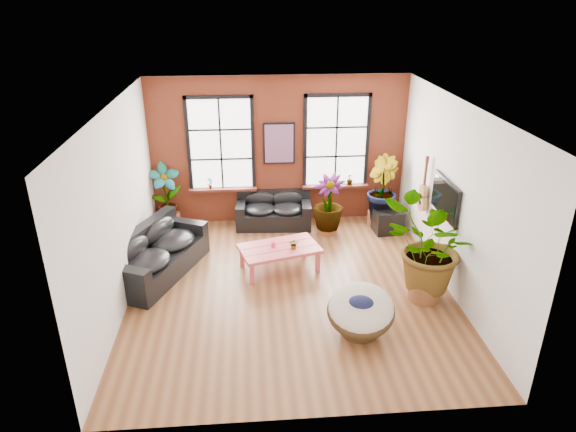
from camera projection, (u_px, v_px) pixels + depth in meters
name	position (u px, v px, depth m)	size (l,w,h in m)	color
room	(290.00, 201.00, 9.24)	(6.04, 6.54, 3.54)	brown
sofa_back	(274.00, 211.00, 12.32)	(1.81, 0.96, 0.81)	black
sofa_left	(155.00, 254.00, 10.17)	(1.88, 2.59, 0.95)	black
coffee_table	(279.00, 250.00, 10.32)	(1.74, 1.29, 0.60)	#D54C56
papasan_chair	(361.00, 311.00, 8.40)	(1.37, 1.38, 0.83)	#412C17
poster	(279.00, 143.00, 11.92)	(0.74, 0.06, 0.98)	black
tv_wall_unit	(438.00, 197.00, 9.95)	(0.13, 1.86, 1.20)	black
media_box	(388.00, 221.00, 11.99)	(0.68, 0.58, 0.53)	black
pot_back_left	(170.00, 221.00, 12.22)	(0.52, 0.52, 0.37)	brown
pot_back_right	(377.00, 218.00, 12.40)	(0.62, 0.62, 0.34)	brown
pot_right_wall	(424.00, 289.00, 9.41)	(0.74, 0.74, 0.42)	brown
pot_mid	(327.00, 226.00, 11.97)	(0.59, 0.59, 0.33)	brown
floor_plant_back_left	(165.00, 194.00, 11.94)	(0.77, 0.52, 1.46)	#144B17
floor_plant_back_right	(381.00, 189.00, 12.08)	(0.86, 0.69, 1.56)	#144B17
floor_plant_right_wall	(429.00, 248.00, 9.10)	(1.57, 1.36, 1.75)	#144B17
floor_plant_mid	(328.00, 203.00, 11.70)	(0.71, 0.71, 1.27)	#144B17
table_plant	(294.00, 244.00, 10.18)	(0.20, 0.17, 0.22)	#144B17
sill_plant_left	(210.00, 183.00, 12.13)	(0.14, 0.10, 0.27)	#144B17
sill_plant_right	(350.00, 179.00, 12.37)	(0.15, 0.15, 0.27)	#144B17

